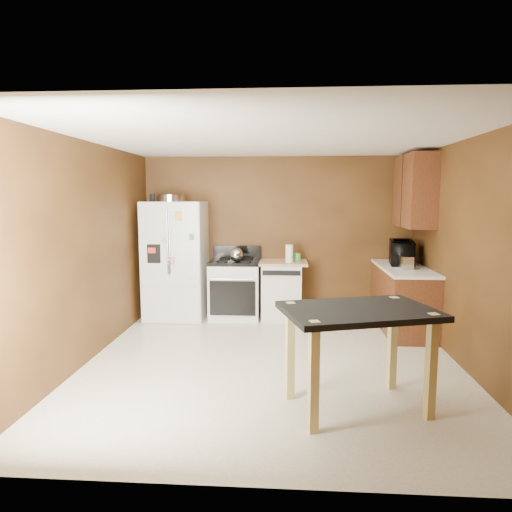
# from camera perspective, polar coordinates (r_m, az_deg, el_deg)

# --- Properties ---
(floor) EXTENTS (4.50, 4.50, 0.00)m
(floor) POSITION_cam_1_polar(r_m,az_deg,el_deg) (5.33, 2.01, -13.19)
(floor) COLOR white
(floor) RESTS_ON ground
(ceiling) EXTENTS (4.50, 4.50, 0.00)m
(ceiling) POSITION_cam_1_polar(r_m,az_deg,el_deg) (5.02, 2.15, 14.57)
(ceiling) COLOR white
(ceiling) RESTS_ON ground
(wall_back) EXTENTS (4.20, 0.00, 4.20)m
(wall_back) POSITION_cam_1_polar(r_m,az_deg,el_deg) (7.26, 2.65, 2.49)
(wall_back) COLOR brown
(wall_back) RESTS_ON ground
(wall_front) EXTENTS (4.20, 0.00, 4.20)m
(wall_front) POSITION_cam_1_polar(r_m,az_deg,el_deg) (2.81, 0.60, -5.47)
(wall_front) COLOR brown
(wall_front) RESTS_ON ground
(wall_left) EXTENTS (0.00, 4.50, 4.50)m
(wall_left) POSITION_cam_1_polar(r_m,az_deg,el_deg) (5.51, -20.33, 0.44)
(wall_left) COLOR brown
(wall_left) RESTS_ON ground
(wall_right) EXTENTS (0.00, 4.50, 4.50)m
(wall_right) POSITION_cam_1_polar(r_m,az_deg,el_deg) (5.38, 25.02, 0.06)
(wall_right) COLOR brown
(wall_right) RESTS_ON ground
(roasting_pan) EXTENTS (0.42, 0.42, 0.10)m
(roasting_pan) POSITION_cam_1_polar(r_m,az_deg,el_deg) (7.13, -10.58, 7.13)
(roasting_pan) COLOR silver
(roasting_pan) RESTS_ON refrigerator
(pen_cup) EXTENTS (0.08, 0.08, 0.12)m
(pen_cup) POSITION_cam_1_polar(r_m,az_deg,el_deg) (7.08, -12.84, 7.11)
(pen_cup) COLOR black
(pen_cup) RESTS_ON refrigerator
(kettle) EXTENTS (0.21, 0.21, 0.21)m
(kettle) POSITION_cam_1_polar(r_m,az_deg,el_deg) (6.88, -2.48, 0.16)
(kettle) COLOR silver
(kettle) RESTS_ON gas_range
(paper_towel) EXTENTS (0.15, 0.15, 0.26)m
(paper_towel) POSITION_cam_1_polar(r_m,az_deg,el_deg) (6.89, 4.18, 0.30)
(paper_towel) COLOR white
(paper_towel) RESTS_ON dishwasher
(green_canister) EXTENTS (0.13, 0.13, 0.12)m
(green_canister) POSITION_cam_1_polar(r_m,az_deg,el_deg) (7.06, 5.18, -0.12)
(green_canister) COLOR green
(green_canister) RESTS_ON dishwasher
(toaster) EXTENTS (0.16, 0.25, 0.18)m
(toaster) POSITION_cam_1_polar(r_m,az_deg,el_deg) (6.51, 18.20, -0.77)
(toaster) COLOR silver
(toaster) RESTS_ON right_cabinets
(microwave) EXTENTS (0.47, 0.63, 0.32)m
(microwave) POSITION_cam_1_polar(r_m,az_deg,el_deg) (6.91, 17.75, 0.30)
(microwave) COLOR black
(microwave) RESTS_ON right_cabinets
(refrigerator) EXTENTS (0.90, 0.80, 1.80)m
(refrigerator) POSITION_cam_1_polar(r_m,az_deg,el_deg) (7.12, -10.01, -0.54)
(refrigerator) COLOR white
(refrigerator) RESTS_ON ground
(gas_range) EXTENTS (0.76, 0.68, 1.10)m
(gas_range) POSITION_cam_1_polar(r_m,az_deg,el_deg) (7.10, -2.64, -4.06)
(gas_range) COLOR white
(gas_range) RESTS_ON ground
(dishwasher) EXTENTS (0.78, 0.63, 0.89)m
(dishwasher) POSITION_cam_1_polar(r_m,az_deg,el_deg) (7.08, 3.20, -4.17)
(dishwasher) COLOR white
(dishwasher) RESTS_ON ground
(right_cabinets) EXTENTS (0.63, 1.58, 2.45)m
(right_cabinets) POSITION_cam_1_polar(r_m,az_deg,el_deg) (6.75, 18.28, -1.19)
(right_cabinets) COLOR brown
(right_cabinets) RESTS_ON ground
(island) EXTENTS (1.47, 1.18, 0.92)m
(island) POSITION_cam_1_polar(r_m,az_deg,el_deg) (4.12, 12.65, -8.25)
(island) COLOR black
(island) RESTS_ON ground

